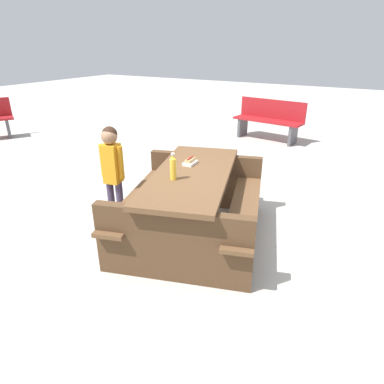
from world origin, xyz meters
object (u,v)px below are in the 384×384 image
at_px(picnic_table, 192,199).
at_px(park_bench_near, 269,119).
at_px(soda_bottle, 173,167).
at_px(hotdog_tray, 190,162).
at_px(child_in_coat, 112,164).

xyz_separation_m(picnic_table, park_bench_near, (4.34, 0.56, 0.00)).
relative_size(soda_bottle, hotdog_tray, 1.43).
distance_m(picnic_table, child_in_coat, 0.98).
distance_m(hotdog_tray, park_bench_near, 4.18).
bearing_deg(picnic_table, soda_bottle, 167.71).
bearing_deg(park_bench_near, child_in_coat, 175.49).
xyz_separation_m(picnic_table, child_in_coat, (-0.19, 0.92, 0.29)).
relative_size(soda_bottle, park_bench_near, 0.17).
distance_m(soda_bottle, park_bench_near, 4.65).
bearing_deg(hotdog_tray, park_bench_near, 5.81).
xyz_separation_m(child_in_coat, park_bench_near, (4.53, -0.36, -0.29)).
bearing_deg(soda_bottle, picnic_table, -12.29).
xyz_separation_m(hotdog_tray, park_bench_near, (4.14, 0.42, -0.33)).
distance_m(soda_bottle, hotdog_tray, 0.48).
bearing_deg(child_in_coat, hotdog_tray, -63.55).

